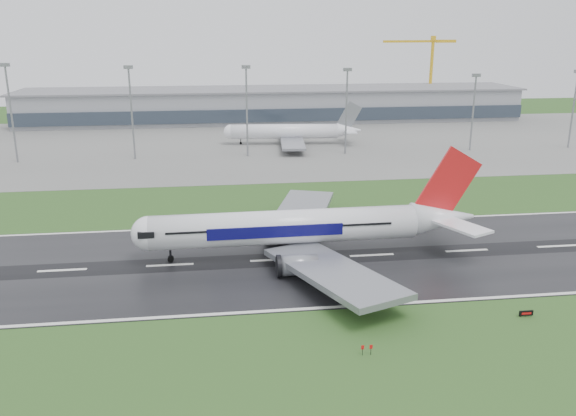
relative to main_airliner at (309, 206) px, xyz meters
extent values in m
plane|color=#254B1B|center=(12.53, -2.12, -10.28)|extent=(520.00, 520.00, 0.00)
cube|color=black|center=(12.53, -2.12, -10.23)|extent=(400.00, 45.00, 0.10)
cube|color=slate|center=(12.53, 122.88, -10.24)|extent=(400.00, 130.00, 0.08)
cube|color=gray|center=(12.53, 182.88, -2.78)|extent=(240.00, 36.00, 15.00)
cylinder|color=gray|center=(-84.51, 97.88, 5.65)|extent=(0.64, 0.64, 31.88)
cylinder|color=gray|center=(-45.33, 97.88, 5.13)|extent=(0.64, 0.64, 30.82)
cylinder|color=gray|center=(-5.97, 97.88, 5.01)|extent=(0.64, 0.64, 30.59)
cylinder|color=gray|center=(29.63, 97.88, 4.42)|extent=(0.64, 0.64, 29.42)
cylinder|color=gray|center=(77.35, 97.88, 3.22)|extent=(0.64, 0.64, 27.00)
cylinder|color=gray|center=(116.91, 97.88, 3.72)|extent=(0.64, 0.64, 28.01)
camera|label=1|loc=(-18.58, -109.97, 33.41)|focal=36.90mm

